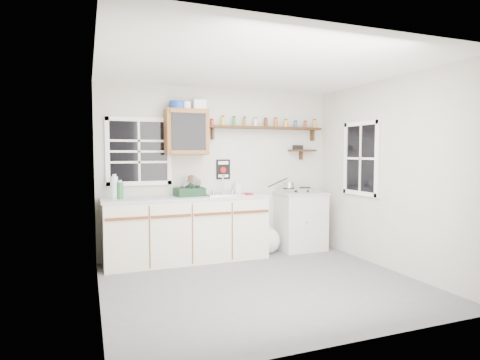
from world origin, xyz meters
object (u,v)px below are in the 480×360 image
object	(u,v)px
dish_rack	(190,189)
right_cabinet	(300,221)
hotplate	(297,190)
main_cabinet	(187,229)
upper_cabinet	(186,132)
spice_shelf	(266,127)

from	to	relation	value
dish_rack	right_cabinet	bearing A→B (deg)	-6.53
dish_rack	hotplate	size ratio (longest dim) A/B	0.72
right_cabinet	main_cabinet	bearing A→B (deg)	-179.21
upper_cabinet	spice_shelf	distance (m)	1.29
spice_shelf	hotplate	distance (m)	1.10
right_cabinet	spice_shelf	size ratio (longest dim) A/B	0.48
main_cabinet	dish_rack	bearing A→B (deg)	29.33
spice_shelf	right_cabinet	bearing A→B (deg)	-20.08
main_cabinet	dish_rack	xyz separation A→B (m)	(0.06, 0.03, 0.55)
dish_rack	hotplate	xyz separation A→B (m)	(1.70, -0.03, -0.07)
spice_shelf	dish_rack	xyz separation A→B (m)	(-1.26, -0.18, -0.92)
upper_cabinet	hotplate	bearing A→B (deg)	-4.59
main_cabinet	hotplate	world-z (taller)	hotplate
main_cabinet	upper_cabinet	bearing A→B (deg)	76.32
dish_rack	hotplate	bearing A→B (deg)	-7.21
spice_shelf	dish_rack	bearing A→B (deg)	-171.87
upper_cabinet	spice_shelf	bearing A→B (deg)	3.07
right_cabinet	hotplate	world-z (taller)	hotplate
main_cabinet	dish_rack	world-z (taller)	dish_rack
main_cabinet	spice_shelf	distance (m)	1.99
main_cabinet	right_cabinet	world-z (taller)	main_cabinet
main_cabinet	hotplate	bearing A→B (deg)	0.18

